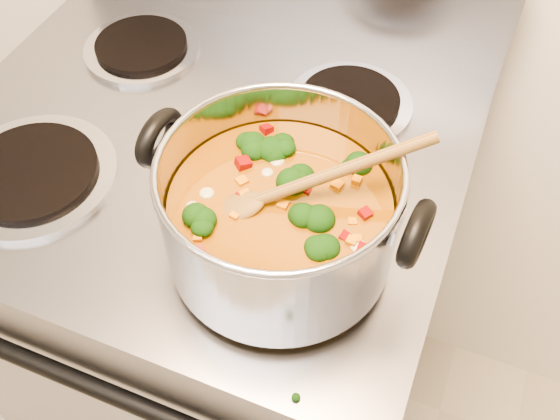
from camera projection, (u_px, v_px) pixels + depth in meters
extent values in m
cube|color=gray|center=(223.00, 304.00, 1.23)|extent=(0.73, 0.64, 0.92)
cylinder|color=black|center=(90.00, 385.00, 0.78)|extent=(0.62, 0.02, 0.02)
cylinder|color=#A5A5AD|center=(33.00, 175.00, 0.83)|extent=(0.22, 0.22, 0.01)
cylinder|color=black|center=(31.00, 171.00, 0.82)|extent=(0.17, 0.17, 0.01)
cylinder|color=#A5A5AD|center=(275.00, 256.00, 0.75)|extent=(0.22, 0.22, 0.01)
cylinder|color=black|center=(275.00, 252.00, 0.74)|extent=(0.17, 0.17, 0.01)
cylinder|color=#A5A5AD|center=(142.00, 49.00, 0.99)|extent=(0.18, 0.18, 0.01)
cylinder|color=black|center=(141.00, 45.00, 0.99)|extent=(0.14, 0.14, 0.01)
cylinder|color=#A5A5AD|center=(350.00, 104.00, 0.91)|extent=(0.18, 0.18, 0.01)
cylinder|color=black|center=(350.00, 100.00, 0.91)|extent=(0.14, 0.14, 0.01)
cylinder|color=#AAAAB2|center=(280.00, 211.00, 0.68)|extent=(0.26, 0.26, 0.14)
torus|color=#AAAAB2|center=(280.00, 168.00, 0.63)|extent=(0.26, 0.26, 0.01)
cylinder|color=#80500B|center=(280.00, 225.00, 0.70)|extent=(0.24, 0.24, 0.09)
torus|color=black|center=(160.00, 138.00, 0.69)|extent=(0.03, 0.08, 0.08)
torus|color=black|center=(416.00, 233.00, 0.60)|extent=(0.03, 0.08, 0.08)
ellipsoid|color=black|center=(282.00, 136.00, 0.73)|extent=(0.04, 0.04, 0.03)
ellipsoid|color=black|center=(356.00, 209.00, 0.66)|extent=(0.04, 0.04, 0.03)
ellipsoid|color=black|center=(371.00, 220.00, 0.65)|extent=(0.04, 0.04, 0.03)
ellipsoid|color=black|center=(199.00, 210.00, 0.66)|extent=(0.04, 0.04, 0.03)
ellipsoid|color=black|center=(267.00, 237.00, 0.64)|extent=(0.04, 0.04, 0.03)
ellipsoid|color=black|center=(241.00, 151.00, 0.71)|extent=(0.04, 0.04, 0.03)
ellipsoid|color=black|center=(183.00, 206.00, 0.66)|extent=(0.04, 0.04, 0.03)
ellipsoid|color=black|center=(316.00, 196.00, 0.67)|extent=(0.04, 0.04, 0.03)
ellipsoid|color=#8E1205|center=(310.00, 147.00, 0.72)|extent=(0.01, 0.01, 0.01)
ellipsoid|color=#8E1205|center=(372.00, 190.00, 0.68)|extent=(0.01, 0.01, 0.01)
ellipsoid|color=#8E1205|center=(215.00, 211.00, 0.66)|extent=(0.01, 0.01, 0.01)
ellipsoid|color=#8E1205|center=(246.00, 141.00, 0.72)|extent=(0.01, 0.01, 0.01)
ellipsoid|color=#8E1205|center=(316.00, 227.00, 0.65)|extent=(0.01, 0.01, 0.01)
ellipsoid|color=#8E1205|center=(282.00, 157.00, 0.71)|extent=(0.01, 0.01, 0.01)
ellipsoid|color=#8E1205|center=(204.00, 210.00, 0.66)|extent=(0.01, 0.01, 0.01)
ellipsoid|color=#8E1205|center=(267.00, 211.00, 0.66)|extent=(0.01, 0.01, 0.01)
ellipsoid|color=#8E1205|center=(327.00, 175.00, 0.69)|extent=(0.01, 0.01, 0.01)
ellipsoid|color=#8E1205|center=(181.00, 220.00, 0.65)|extent=(0.01, 0.01, 0.01)
ellipsoid|color=#C76E0B|center=(212.00, 220.00, 0.65)|extent=(0.01, 0.01, 0.01)
ellipsoid|color=#C76E0B|center=(239.00, 208.00, 0.66)|extent=(0.01, 0.01, 0.01)
ellipsoid|color=#C76E0B|center=(359.00, 162.00, 0.70)|extent=(0.01, 0.01, 0.01)
ellipsoid|color=#C76E0B|center=(238.00, 139.00, 0.73)|extent=(0.01, 0.01, 0.01)
ellipsoid|color=#C76E0B|center=(284.00, 197.00, 0.67)|extent=(0.01, 0.01, 0.01)
ellipsoid|color=#C76E0B|center=(221.00, 262.00, 0.62)|extent=(0.01, 0.01, 0.01)
ellipsoid|color=#C76E0B|center=(356.00, 234.00, 0.64)|extent=(0.01, 0.01, 0.01)
ellipsoid|color=#C76E0B|center=(239.00, 175.00, 0.69)|extent=(0.01, 0.01, 0.01)
ellipsoid|color=#C76E0B|center=(183.00, 209.00, 0.66)|extent=(0.01, 0.01, 0.01)
ellipsoid|color=#C76E0B|center=(287.00, 231.00, 0.64)|extent=(0.01, 0.01, 0.01)
ellipsoid|color=#BFB683|center=(338.00, 247.00, 0.63)|extent=(0.02, 0.02, 0.01)
ellipsoid|color=#BFB683|center=(314.00, 166.00, 0.70)|extent=(0.02, 0.02, 0.01)
ellipsoid|color=#BFB683|center=(327.00, 200.00, 0.67)|extent=(0.02, 0.02, 0.01)
ellipsoid|color=#BFB683|center=(199.00, 231.00, 0.64)|extent=(0.02, 0.02, 0.01)
ellipsoid|color=#BFB683|center=(219.00, 244.00, 0.63)|extent=(0.02, 0.02, 0.01)
ellipsoid|color=#BFB683|center=(229.00, 264.00, 0.62)|extent=(0.02, 0.02, 0.01)
ellipsoid|color=#BFB683|center=(260.00, 209.00, 0.66)|extent=(0.02, 0.02, 0.01)
ellipsoid|color=olive|center=(238.00, 207.00, 0.66)|extent=(0.07, 0.07, 0.04)
cylinder|color=olive|center=(335.00, 173.00, 0.65)|extent=(0.19, 0.12, 0.08)
ellipsoid|color=black|center=(178.00, 342.00, 0.68)|extent=(0.01, 0.01, 0.01)
ellipsoid|color=black|center=(173.00, 182.00, 0.82)|extent=(0.01, 0.01, 0.01)
ellipsoid|color=black|center=(234.00, 373.00, 0.65)|extent=(0.01, 0.01, 0.01)
ellipsoid|color=black|center=(151.00, 171.00, 0.83)|extent=(0.01, 0.01, 0.01)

